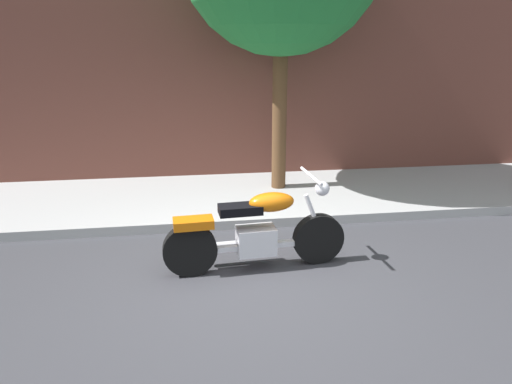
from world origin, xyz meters
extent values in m
plane|color=#38383D|center=(0.00, 0.00, 0.00)|extent=(60.00, 60.00, 0.00)
cube|color=#A4A4A4|center=(0.00, 2.72, 0.07)|extent=(25.64, 2.44, 0.14)
cylinder|color=black|center=(0.88, 0.37, 0.30)|extent=(0.61, 0.17, 0.61)
cylinder|color=black|center=(-0.63, 0.27, 0.30)|extent=(0.61, 0.17, 0.61)
cube|color=silver|center=(0.12, 0.32, 0.35)|extent=(0.46, 0.31, 0.32)
cube|color=silver|center=(0.12, 0.32, 0.28)|extent=(1.36, 0.18, 0.06)
ellipsoid|color=#D1660C|center=(0.30, 0.33, 0.81)|extent=(0.54, 0.30, 0.22)
cube|color=black|center=(-0.06, 0.31, 0.75)|extent=(0.50, 0.27, 0.10)
cube|color=#D1660C|center=(-0.58, 0.27, 0.63)|extent=(0.46, 0.27, 0.10)
cylinder|color=silver|center=(0.82, 0.37, 0.58)|extent=(0.27, 0.07, 0.58)
cylinder|color=silver|center=(0.76, 0.37, 1.09)|extent=(0.09, 0.70, 0.04)
sphere|color=silver|center=(0.90, 0.38, 0.93)|extent=(0.17, 0.17, 0.17)
cylinder|color=silver|center=(-0.14, 0.46, 0.25)|extent=(0.80, 0.15, 0.09)
cylinder|color=brown|center=(0.89, 3.00, 1.50)|extent=(0.24, 0.24, 3.01)
camera|label=1|loc=(-0.56, -4.48, 2.51)|focal=32.27mm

